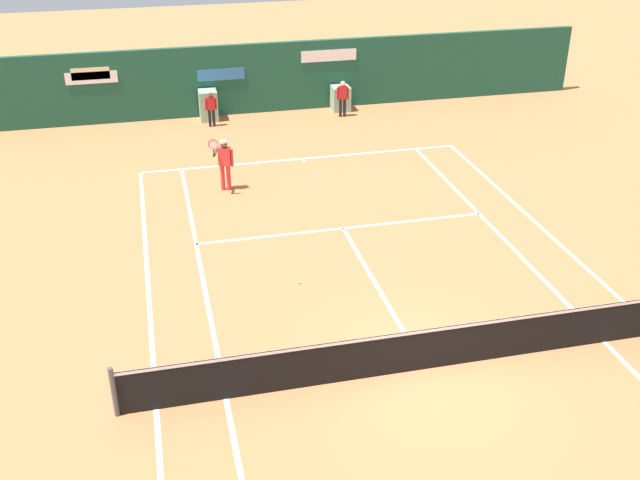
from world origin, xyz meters
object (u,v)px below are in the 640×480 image
object	(u,v)px
player_on_baseline	(224,161)
ball_kid_centre_post	(211,107)
tennis_ball_by_sideline	(299,282)
ball_kid_left_post	(343,96)

from	to	relation	value
player_on_baseline	ball_kid_centre_post	size ratio (longest dim) A/B	1.40
ball_kid_centre_post	player_on_baseline	bearing A→B (deg)	88.58
player_on_baseline	tennis_ball_by_sideline	xyz separation A→B (m)	(1.02, -5.92, -0.92)
ball_kid_left_post	ball_kid_centre_post	size ratio (longest dim) A/B	1.07
ball_kid_left_post	tennis_ball_by_sideline	distance (m)	12.62
ball_kid_centre_post	tennis_ball_by_sideline	xyz separation A→B (m)	(0.80, -11.87, -0.71)
player_on_baseline	ball_kid_centre_post	world-z (taller)	player_on_baseline
ball_kid_left_post	ball_kid_centre_post	distance (m)	5.02
ball_kid_left_post	tennis_ball_by_sideline	world-z (taller)	ball_kid_left_post
ball_kid_centre_post	ball_kid_left_post	bearing A→B (deg)	-179.33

